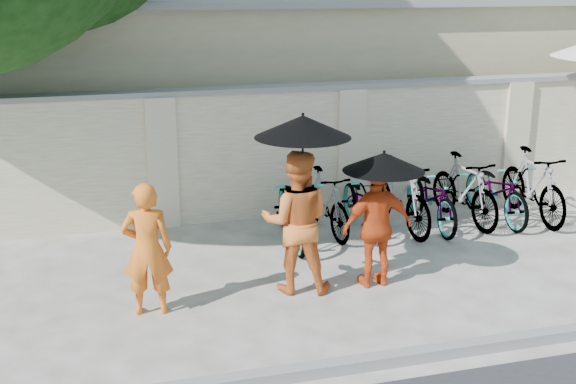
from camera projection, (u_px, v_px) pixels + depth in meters
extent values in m
plane|color=beige|center=(279.00, 301.00, 8.53)|extent=(80.00, 80.00, 0.00)
cube|color=gray|center=(325.00, 369.00, 6.94)|extent=(40.00, 0.16, 0.12)
cube|color=#F3EDC9|center=(288.00, 153.00, 11.45)|extent=(20.00, 0.30, 2.00)
cube|color=#BFB48F|center=(285.00, 81.00, 15.05)|extent=(14.00, 6.00, 3.20)
imported|color=orange|center=(147.00, 249.00, 8.03)|extent=(0.61, 0.44, 1.54)
imported|color=orange|center=(296.00, 222.00, 8.61)|extent=(1.00, 0.87, 1.75)
cylinder|color=black|center=(303.00, 171.00, 8.37)|extent=(0.02, 0.02, 1.05)
cone|color=black|center=(303.00, 126.00, 8.22)|extent=(1.12, 1.12, 0.26)
imported|color=#D34617|center=(377.00, 227.00, 8.78)|extent=(0.91, 0.42, 1.53)
cylinder|color=black|center=(383.00, 192.00, 8.58)|extent=(0.02, 0.02, 0.73)
cone|color=black|center=(384.00, 162.00, 8.47)|extent=(0.98, 0.98, 0.22)
imported|color=gray|center=(292.00, 209.00, 10.33)|extent=(0.83, 1.96, 1.00)
imported|color=gray|center=(325.00, 202.00, 10.65)|extent=(0.64, 1.66, 0.97)
imported|color=gray|center=(361.00, 202.00, 10.78)|extent=(0.73, 1.77, 0.91)
imported|color=gray|center=(399.00, 195.00, 10.80)|extent=(0.71, 1.86, 1.09)
imported|color=gray|center=(432.00, 196.00, 10.99)|extent=(0.72, 1.85, 0.95)
imported|color=gray|center=(464.00, 190.00, 11.14)|extent=(0.66, 1.81, 1.07)
imported|color=gray|center=(497.00, 190.00, 11.28)|extent=(0.66, 1.84, 0.96)
imported|color=gray|center=(533.00, 185.00, 11.29)|extent=(0.59, 1.86, 1.11)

